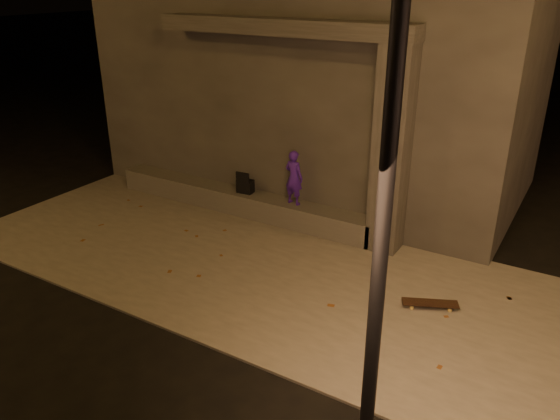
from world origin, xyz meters
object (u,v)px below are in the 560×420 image
Objects in this scene: skateboarder at (294,178)px; backpack at (245,185)px; column at (392,152)px; skateboard at (430,303)px; street_lamp_0 at (398,38)px.

backpack is (-1.14, 0.00, -0.38)m from skateboarder.
column is 3.27m from backpack.
skateboard is (1.31, -1.52, -1.73)m from column.
skateboarder reaches higher than backpack.
column is at bearing 106.28° from skateboard.
column is 7.85× the size of backpack.
skateboarder is at bearing 127.06° from street_lamp_0.
street_lamp_0 is (4.60, -4.58, 3.55)m from backpack.
backpack reaches higher than skateboard.
column is at bearing -5.06° from backpack.
skateboarder is 3.68m from skateboard.
skateboard is (3.22, -1.52, -0.91)m from skateboarder.
backpack is 4.65m from skateboard.
street_lamp_0 is (0.24, -3.06, 4.08)m from skateboard.
backpack is at bearing 136.21° from skateboard.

